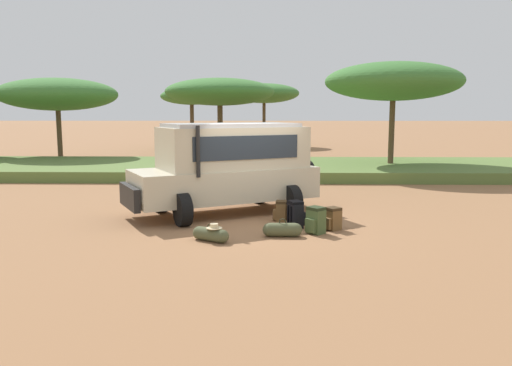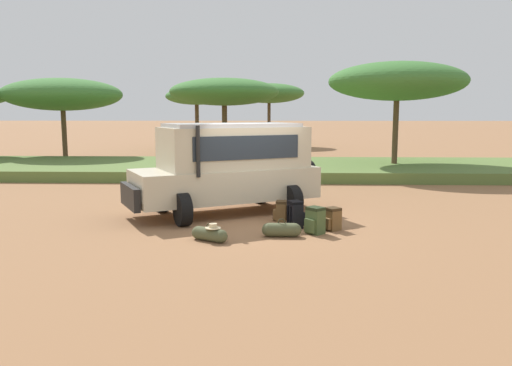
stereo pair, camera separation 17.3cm
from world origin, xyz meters
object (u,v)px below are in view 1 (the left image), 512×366
backpack_beside_front_wheel (316,221)px  backpack_near_rear_wheel (333,219)px  backpack_outermost (296,215)px  acacia_tree_left_mid (57,95)px  safari_vehicle (228,166)px  backpack_cluster_center (281,211)px  acacia_tree_distant_right (393,82)px  acacia_tree_centre_back (192,97)px  duffel_bag_low_black_case (211,234)px  acacia_tree_far_right (264,93)px  duffel_bag_soft_canvas (282,230)px  acacia_tree_right_mid (220,92)px

backpack_beside_front_wheel → backpack_near_rear_wheel: size_ratio=1.15×
backpack_outermost → backpack_near_rear_wheel: bearing=-15.0°
backpack_outermost → acacia_tree_left_mid: 19.32m
safari_vehicle → backpack_cluster_center: size_ratio=10.23×
backpack_near_rear_wheel → acacia_tree_left_mid: bearing=130.1°
backpack_near_rear_wheel → acacia_tree_distant_right: (4.06, 11.27, 3.83)m
acacia_tree_distant_right → acacia_tree_centre_back: bearing=126.4°
safari_vehicle → acacia_tree_distant_right: 11.81m
duffel_bag_low_black_case → acacia_tree_left_mid: bearing=121.6°
backpack_cluster_center → acacia_tree_distant_right: size_ratio=0.09×
acacia_tree_centre_back → acacia_tree_distant_right: (11.38, -15.44, 0.16)m
safari_vehicle → backpack_cluster_center: 2.01m
acacia_tree_distant_right → acacia_tree_left_mid: bearing=167.1°
acacia_tree_far_right → acacia_tree_left_mid: bearing=-127.3°
duffel_bag_low_black_case → duffel_bag_soft_canvas: 1.60m
acacia_tree_distant_right → backpack_near_rear_wheel: bearing=-109.8°
acacia_tree_right_mid → acacia_tree_far_right: acacia_tree_far_right is taller
backpack_outermost → acacia_tree_right_mid: bearing=100.4°
acacia_tree_distant_right → backpack_outermost: bearing=-114.0°
backpack_cluster_center → acacia_tree_left_mid: 18.58m
backpack_outermost → backpack_cluster_center: bearing=116.0°
backpack_outermost → acacia_tree_distant_right: 12.66m
duffel_bag_low_black_case → acacia_tree_centre_back: acacia_tree_centre_back is taller
acacia_tree_right_mid → acacia_tree_left_mid: bearing=-145.2°
backpack_beside_front_wheel → acacia_tree_distant_right: (4.49, 11.64, 3.79)m
backpack_beside_front_wheel → acacia_tree_distant_right: acacia_tree_distant_right is taller
backpack_near_rear_wheel → acacia_tree_centre_back: (-7.32, 26.71, 3.67)m
backpack_beside_front_wheel → duffel_bag_low_black_case: backpack_beside_front_wheel is taller
duffel_bag_soft_canvas → acacia_tree_distant_right: size_ratio=0.14×
backpack_outermost → duffel_bag_low_black_case: (-1.88, -1.35, -0.16)m
duffel_bag_low_black_case → acacia_tree_distant_right: bearing=61.3°
duffel_bag_low_black_case → safari_vehicle: bearing=87.3°
acacia_tree_left_mid → acacia_tree_centre_back: (5.39, 11.61, 0.26)m
safari_vehicle → acacia_tree_right_mid: bearing=96.1°
backpack_near_rear_wheel → backpack_beside_front_wheel: bearing=-139.4°
backpack_beside_front_wheel → backpack_outermost: bearing=124.9°
safari_vehicle → duffel_bag_soft_canvas: 3.17m
backpack_outermost → duffel_bag_low_black_case: 2.32m
safari_vehicle → backpack_outermost: size_ratio=8.30×
acacia_tree_right_mid → acacia_tree_centre_back: bearing=114.5°
backpack_outermost → acacia_tree_far_right: 29.44m
safari_vehicle → duffel_bag_low_black_case: size_ratio=6.56×
backpack_outermost → acacia_tree_distant_right: size_ratio=0.11×
acacia_tree_far_right → backpack_cluster_center: bearing=-88.7°
safari_vehicle → backpack_near_rear_wheel: (2.59, -1.93, -1.04)m
backpack_cluster_center → backpack_near_rear_wheel: 1.51m
duffel_bag_soft_canvas → acacia_tree_distant_right: (5.25, 11.95, 3.94)m
backpack_near_rear_wheel → acacia_tree_far_right: 29.71m
backpack_cluster_center → backpack_outermost: size_ratio=0.81×
backpack_beside_front_wheel → backpack_cluster_center: 1.51m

